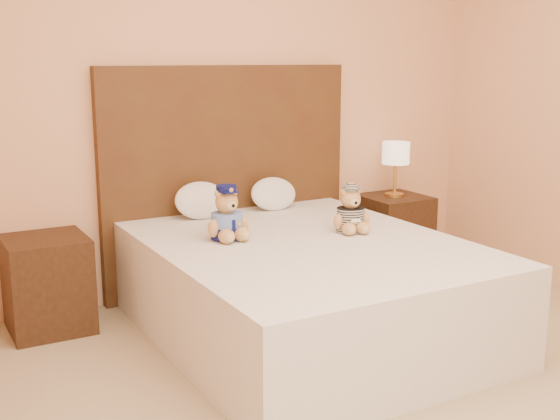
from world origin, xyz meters
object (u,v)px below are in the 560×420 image
object	(u,v)px
pillow_right	(273,192)
teddy_police	(227,213)
bed	(306,289)
lamp	(396,156)
pillow_left	(201,199)
teddy_prisoner	(351,209)
nightstand_left	(48,284)
nightstand_right	(393,232)

from	to	relation	value
pillow_right	teddy_police	bearing A→B (deg)	-136.96
bed	lamp	distance (m)	1.59
teddy_police	pillow_left	bearing A→B (deg)	78.37
lamp	teddy_police	world-z (taller)	lamp
teddy_prisoner	nightstand_left	bearing A→B (deg)	166.03
teddy_prisoner	pillow_left	size ratio (longest dim) A/B	0.76
bed	pillow_right	xyz separation A→B (m)	(0.25, 0.83, 0.39)
bed	nightstand_right	world-z (taller)	same
nightstand_left	lamp	bearing A→B (deg)	0.00
bed	lamp	xyz separation A→B (m)	(1.25, 0.80, 0.57)
lamp	teddy_prisoner	size ratio (longest dim) A/B	1.50
bed	teddy_prisoner	size ratio (longest dim) A/B	7.50
nightstand_left	pillow_left	bearing A→B (deg)	1.76
pillow_right	teddy_prisoner	bearing A→B (deg)	-82.95
nightstand_right	teddy_police	bearing A→B (deg)	-161.49
bed	nightstand_left	size ratio (longest dim) A/B	3.64
nightstand_left	pillow_right	distance (m)	1.55
bed	teddy_police	bearing A→B (deg)	144.09
nightstand_right	teddy_prisoner	world-z (taller)	teddy_prisoner
nightstand_right	lamp	world-z (taller)	lamp
teddy_police	pillow_left	size ratio (longest dim) A/B	0.86
lamp	pillow_right	xyz separation A→B (m)	(-1.00, 0.03, -0.18)
teddy_police	pillow_right	bearing A→B (deg)	40.06
pillow_left	teddy_prisoner	bearing A→B (deg)	-51.05
teddy_police	pillow_right	size ratio (longest dim) A/B	0.92
lamp	nightstand_right	bearing A→B (deg)	0.00
nightstand_left	teddy_prisoner	size ratio (longest dim) A/B	2.06
lamp	teddy_prisoner	xyz separation A→B (m)	(-0.91, -0.73, -0.17)
nightstand_right	pillow_left	world-z (taller)	pillow_left
nightstand_left	nightstand_right	distance (m)	2.50
lamp	pillow_left	xyz separation A→B (m)	(-1.52, 0.03, -0.17)
nightstand_left	lamp	distance (m)	2.56
nightstand_left	pillow_left	size ratio (longest dim) A/B	1.56
pillow_right	nightstand_left	bearing A→B (deg)	-178.85
teddy_police	teddy_prisoner	world-z (taller)	teddy_police
pillow_right	pillow_left	bearing A→B (deg)	180.00
bed	nightstand_left	world-z (taller)	same
nightstand_left	pillow_right	xyz separation A→B (m)	(1.50, 0.03, 0.39)
teddy_prisoner	pillow_left	distance (m)	0.98
nightstand_right	lamp	bearing A→B (deg)	180.00
lamp	pillow_right	size ratio (longest dim) A/B	1.21
nightstand_left	pillow_right	bearing A→B (deg)	1.15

